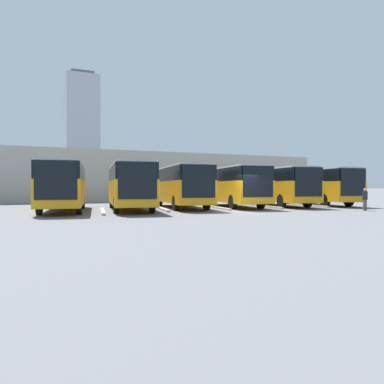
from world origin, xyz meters
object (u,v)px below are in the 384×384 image
object	(u,v)px
bus_0	(315,185)
pedestrian	(365,199)
bus_4	(130,185)
bus_5	(64,185)
bus_3	(181,185)
bus_2	(231,185)
bus_1	(276,185)

from	to	relation	value
bus_0	pedestrian	world-z (taller)	bus_0
bus_4	bus_5	distance (m)	4.45
bus_3	pedestrian	xyz separation A→B (m)	(-10.55, 8.25, -0.97)
bus_3	bus_4	distance (m)	4.53
bus_0	bus_2	xyz separation A→B (m)	(8.80, -0.11, 0.00)
bus_0	pedestrian	bearing A→B (deg)	80.98
bus_2	bus_4	distance (m)	8.83
bus_2	bus_4	bearing A→B (deg)	14.69
bus_1	bus_2	distance (m)	4.40
bus_3	pedestrian	distance (m)	13.43
bus_1	bus_3	size ratio (longest dim) A/B	1.00
pedestrian	bus_5	bearing A→B (deg)	139.84
bus_1	bus_4	world-z (taller)	same
bus_2	bus_4	xyz separation A→B (m)	(8.80, 0.79, 0.00)
bus_2	bus_5	size ratio (longest dim) A/B	1.00
bus_2	pedestrian	xyz separation A→B (m)	(-6.16, 7.95, -0.97)
bus_0	bus_1	bearing A→B (deg)	8.91
bus_5	pedestrian	world-z (taller)	bus_5
bus_2	bus_4	world-z (taller)	same
bus_4	bus_1	bearing A→B (deg)	-167.26
bus_2	pedestrian	world-z (taller)	bus_2
bus_0	bus_5	xyz separation A→B (m)	(21.99, -0.01, 0.00)
bus_4	pedestrian	bearing A→B (deg)	163.97
bus_0	bus_2	size ratio (longest dim) A/B	1.00
bus_0	bus_3	size ratio (longest dim) A/B	1.00
bus_3	bus_5	bearing A→B (deg)	12.22
bus_3	bus_4	xyz separation A→B (m)	(4.40, 1.09, 0.00)
bus_4	bus_5	world-z (taller)	same
bus_2	bus_0	bearing A→B (deg)	-171.14
bus_0	bus_3	world-z (taller)	same
bus_1	bus_4	xyz separation A→B (m)	(13.19, 0.73, 0.00)
bus_0	bus_1	world-z (taller)	same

